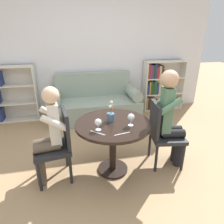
% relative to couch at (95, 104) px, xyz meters
% --- Properties ---
extents(ground_plane, '(16.00, 16.00, 0.00)m').
position_rel_couch_xyz_m(ground_plane, '(0.00, -1.75, -0.31)').
color(ground_plane, tan).
extents(back_wall, '(5.20, 0.05, 2.70)m').
position_rel_couch_xyz_m(back_wall, '(0.00, 0.42, 1.04)').
color(back_wall, silver).
rests_on(back_wall, ground_plane).
extents(round_table, '(0.93, 0.93, 0.71)m').
position_rel_couch_xyz_m(round_table, '(0.00, -1.75, 0.25)').
color(round_table, black).
rests_on(round_table, ground_plane).
extents(couch, '(1.80, 0.80, 0.92)m').
position_rel_couch_xyz_m(couch, '(0.00, 0.00, 0.00)').
color(couch, gray).
rests_on(couch, ground_plane).
extents(bookshelf_left, '(0.92, 0.28, 1.11)m').
position_rel_couch_xyz_m(bookshelf_left, '(-1.73, 0.27, 0.26)').
color(bookshelf_left, silver).
rests_on(bookshelf_left, ground_plane).
extents(bookshelf_right, '(0.92, 0.28, 1.11)m').
position_rel_couch_xyz_m(bookshelf_right, '(1.49, 0.26, 0.25)').
color(bookshelf_right, silver).
rests_on(bookshelf_right, ground_plane).
extents(chair_left, '(0.48, 0.48, 0.90)m').
position_rel_couch_xyz_m(chair_left, '(-0.68, -1.73, 0.18)').
color(chair_left, '#232326').
rests_on(chair_left, ground_plane).
extents(chair_right, '(0.48, 0.48, 0.90)m').
position_rel_couch_xyz_m(chair_right, '(0.68, -1.74, 0.18)').
color(chair_right, '#232326').
rests_on(chair_right, ground_plane).
extents(person_left, '(0.45, 0.38, 1.20)m').
position_rel_couch_xyz_m(person_left, '(-0.77, -1.75, 0.32)').
color(person_left, brown).
rests_on(person_left, ground_plane).
extents(person_right, '(0.45, 0.38, 1.32)m').
position_rel_couch_xyz_m(person_right, '(0.76, -1.76, 0.40)').
color(person_right, black).
rests_on(person_right, ground_plane).
extents(wine_glass_left, '(0.08, 0.08, 0.14)m').
position_rel_couch_xyz_m(wine_glass_left, '(-0.20, -1.90, 0.49)').
color(wine_glass_left, white).
rests_on(wine_glass_left, round_table).
extents(wine_glass_right, '(0.08, 0.08, 0.15)m').
position_rel_couch_xyz_m(wine_glass_right, '(0.19, -1.87, 0.50)').
color(wine_glass_right, white).
rests_on(wine_glass_right, round_table).
extents(flower_vase, '(0.09, 0.09, 0.25)m').
position_rel_couch_xyz_m(flower_vase, '(-0.01, -1.69, 0.47)').
color(flower_vase, slate).
rests_on(flower_vase, round_table).
extents(knife_left_setting, '(0.15, 0.14, 0.00)m').
position_rel_couch_xyz_m(knife_left_setting, '(-0.22, -1.97, 0.40)').
color(knife_left_setting, silver).
rests_on(knife_left_setting, round_table).
extents(fork_left_setting, '(0.19, 0.05, 0.00)m').
position_rel_couch_xyz_m(fork_left_setting, '(0.04, -2.05, 0.40)').
color(fork_left_setting, silver).
rests_on(fork_left_setting, round_table).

